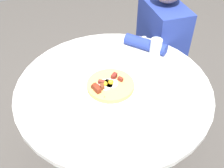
{
  "coord_description": "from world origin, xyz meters",
  "views": [
    {
      "loc": [
        -0.95,
        0.3,
        1.67
      ],
      "look_at": [
        -0.01,
        0.01,
        0.78
      ],
      "focal_mm": 42.52,
      "sensor_mm": 36.0,
      "label": 1
    }
  ],
  "objects": [
    {
      "name": "person_seated",
      "position": [
        0.44,
        -0.49,
        0.51
      ],
      "size": [
        0.5,
        0.46,
        1.14
      ],
      "color": "#2D2D33",
      "rests_on": "ground_plane"
    },
    {
      "name": "dining_table",
      "position": [
        0.0,
        0.0,
        0.58
      ],
      "size": [
        1.0,
        1.0,
        0.76
      ],
      "color": "silver",
      "rests_on": "ground_plane"
    },
    {
      "name": "ground_plane",
      "position": [
        0.0,
        0.0,
        0.0
      ],
      "size": [
        6.0,
        6.0,
        0.0
      ],
      "primitive_type": "plane",
      "color": "#4C4742"
    },
    {
      "name": "pizza_plate",
      "position": [
        -0.02,
        0.02,
        0.77
      ],
      "size": [
        0.28,
        0.28,
        0.01
      ],
      "primitive_type": "cylinder",
      "color": "silver",
      "rests_on": "dining_table"
    },
    {
      "name": "breakfast_pizza",
      "position": [
        -0.02,
        0.03,
        0.79
      ],
      "size": [
        0.24,
        0.24,
        0.05
      ],
      "color": "tan",
      "rests_on": "pizza_plate"
    },
    {
      "name": "salt_shaker",
      "position": [
        0.31,
        -0.29,
        0.78
      ],
      "size": [
        0.03,
        0.03,
        0.05
      ],
      "primitive_type": "cylinder",
      "color": "white",
      "rests_on": "dining_table"
    },
    {
      "name": "knife",
      "position": [
        -0.38,
        -0.14,
        0.77
      ],
      "size": [
        0.02,
        0.18,
        0.0
      ],
      "primitive_type": "cube",
      "rotation": [
        0.0,
        0.0,
        1.53
      ],
      "color": "silver",
      "rests_on": "napkin"
    },
    {
      "name": "water_glass",
      "position": [
        0.19,
        -0.31,
        0.81
      ],
      "size": [
        0.07,
        0.07,
        0.1
      ],
      "primitive_type": "cylinder",
      "color": "silver",
      "rests_on": "dining_table"
    },
    {
      "name": "napkin",
      "position": [
        -0.36,
        -0.14,
        0.76
      ],
      "size": [
        0.15,
        0.18,
        0.0
      ],
      "primitive_type": "cube",
      "rotation": [
        0.0,
        0.0,
        1.53
      ],
      "color": "white",
      "rests_on": "dining_table"
    },
    {
      "name": "bread_plate",
      "position": [
        0.03,
        0.28,
        0.76
      ],
      "size": [
        0.17,
        0.17,
        0.01
      ],
      "primitive_type": "cylinder",
      "color": "silver",
      "rests_on": "dining_table"
    },
    {
      "name": "fork",
      "position": [
        -0.34,
        -0.14,
        0.77
      ],
      "size": [
        0.02,
        0.18,
        0.0
      ],
      "primitive_type": "cube",
      "rotation": [
        0.0,
        0.0,
        1.53
      ],
      "color": "silver",
      "rests_on": "napkin"
    }
  ]
}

